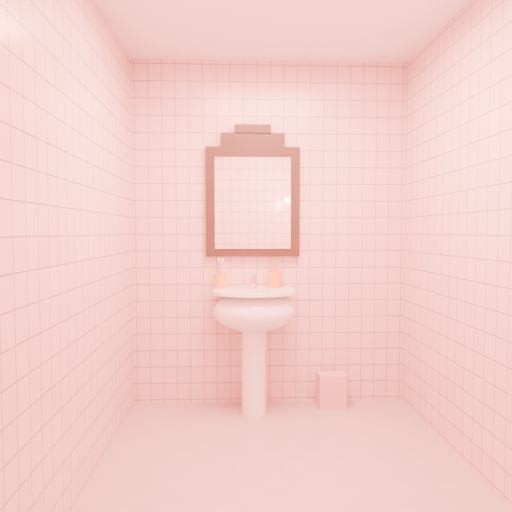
{
  "coord_description": "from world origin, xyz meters",
  "views": [
    {
      "loc": [
        -0.27,
        -2.55,
        1.27
      ],
      "look_at": [
        -0.13,
        0.55,
        1.12
      ],
      "focal_mm": 35.0,
      "sensor_mm": 36.0,
      "label": 1
    }
  ],
  "objects_px": {
    "mirror": "(253,196)",
    "soap_dispenser": "(275,275)",
    "towel": "(332,390)",
    "toothbrush_cup": "(220,281)",
    "pedestal_sink": "(254,319)"
  },
  "relations": [
    {
      "from": "mirror",
      "to": "soap_dispenser",
      "type": "bearing_deg",
      "value": -11.54
    },
    {
      "from": "pedestal_sink",
      "to": "towel",
      "type": "relative_size",
      "value": 3.56
    },
    {
      "from": "mirror",
      "to": "towel",
      "type": "bearing_deg",
      "value": -8.93
    },
    {
      "from": "toothbrush_cup",
      "to": "soap_dispenser",
      "type": "xyz_separation_m",
      "value": [
        0.4,
        0.02,
        0.04
      ]
    },
    {
      "from": "soap_dispenser",
      "to": "towel",
      "type": "distance_m",
      "value": 0.93
    },
    {
      "from": "soap_dispenser",
      "to": "mirror",
      "type": "bearing_deg",
      "value": -170.22
    },
    {
      "from": "pedestal_sink",
      "to": "mirror",
      "type": "distance_m",
      "value": 0.89
    },
    {
      "from": "mirror",
      "to": "soap_dispenser",
      "type": "relative_size",
      "value": 5.31
    },
    {
      "from": "towel",
      "to": "mirror",
      "type": "bearing_deg",
      "value": 171.07
    },
    {
      "from": "mirror",
      "to": "towel",
      "type": "distance_m",
      "value": 1.52
    },
    {
      "from": "pedestal_sink",
      "to": "mirror",
      "type": "relative_size",
      "value": 0.91
    },
    {
      "from": "toothbrush_cup",
      "to": "towel",
      "type": "distance_m",
      "value": 1.13
    },
    {
      "from": "towel",
      "to": "soap_dispenser",
      "type": "bearing_deg",
      "value": 172.1
    },
    {
      "from": "mirror",
      "to": "toothbrush_cup",
      "type": "height_order",
      "value": "mirror"
    },
    {
      "from": "pedestal_sink",
      "to": "soap_dispenser",
      "type": "bearing_deg",
      "value": 46.41
    }
  ]
}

